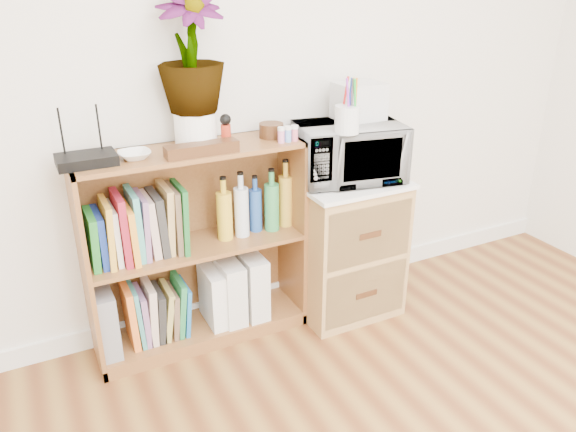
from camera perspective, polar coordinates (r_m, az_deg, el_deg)
skirting_board at (r=3.04m, az=-3.23°, el=-8.04°), size 4.00×0.02×0.10m
bookshelf at (r=2.61m, az=-9.26°, el=-3.29°), size 1.00×0.30×0.95m
wicker_unit at (r=2.89m, az=5.66°, el=-3.09°), size 0.50×0.45×0.70m
microwave at (r=2.69m, az=6.21°, el=6.46°), size 0.54×0.41×0.27m
pen_cup at (r=2.49m, az=6.02°, el=9.73°), size 0.11×0.11×0.12m
small_appliance at (r=2.74m, az=7.21°, el=11.51°), size 0.22×0.18×0.17m
router at (r=2.33m, az=-19.80°, el=5.42°), size 0.23×0.15×0.04m
white_bowl at (r=2.35m, az=-15.32°, el=6.00°), size 0.13×0.13×0.03m
plant_pot at (r=2.44m, az=-9.35°, el=8.68°), size 0.18×0.18×0.15m
potted_plant at (r=2.38m, az=-9.88°, el=16.15°), size 0.27×0.27×0.49m
trinket_box at (r=2.34m, az=-8.75°, el=6.75°), size 0.30×0.08×0.05m
kokeshi_doll at (r=2.43m, az=-6.31°, el=8.10°), size 0.04×0.04×0.10m
wooden_bowl at (r=2.57m, az=-1.71°, el=8.70°), size 0.11×0.11×0.06m
paint_jars at (r=2.50m, az=-0.01°, el=8.16°), size 0.11×0.04×0.06m
file_box at (r=2.66m, az=-18.19°, el=-9.95°), size 0.09×0.25×0.31m
magazine_holder_left at (r=2.75m, az=-7.53°, el=-8.02°), size 0.09×0.23×0.28m
magazine_holder_mid at (r=2.76m, az=-6.05°, el=-7.40°), size 0.10×0.25×0.31m
magazine_holder_right at (r=2.80m, az=-3.84°, el=-6.80°), size 0.10×0.26×0.32m
cookbooks at (r=2.49m, az=-14.99°, el=-1.07°), size 0.41×0.20×0.30m
liquor_bottles at (r=2.63m, az=-3.28°, el=1.39°), size 0.39×0.07×0.32m
lower_books at (r=2.70m, az=-13.32°, el=-9.38°), size 0.29×0.19×0.29m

